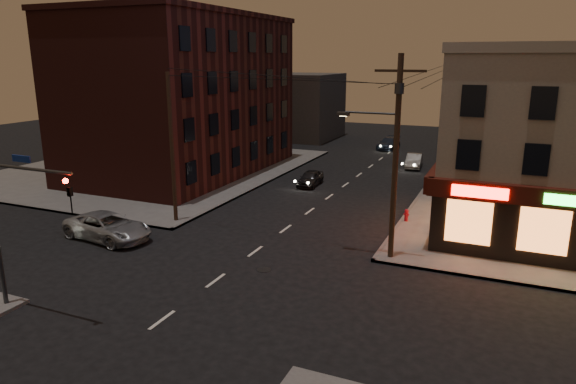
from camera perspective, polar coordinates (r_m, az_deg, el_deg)
The scene contains 15 objects.
ground at distance 24.18m, azimuth -8.05°, elevation -9.72°, with size 120.00×120.00×0.00m, color black.
sidewalk_nw at distance 48.99m, azimuth -14.52°, elevation 2.62°, with size 24.00×28.00×0.15m, color #514F4C.
brick_apartment at distance 46.02m, azimuth -11.54°, elevation 10.32°, with size 12.00×20.00×13.00m, color #431915.
bg_building_ne_a at distance 57.06m, azimuth 25.79°, elevation 6.78°, with size 10.00×12.00×7.00m, color #3F3D3A.
bg_building_nw at distance 65.78m, azimuth 1.31°, elevation 9.53°, with size 9.00×10.00×8.00m, color #3F3D3A.
bg_building_ne_b at distance 70.99m, azimuth 23.82°, elevation 7.87°, with size 8.00×8.00×6.00m, color #3F3D3A.
utility_pole_main at distance 25.32m, azimuth 11.67°, elevation 4.90°, with size 4.20×0.44×10.00m.
utility_pole_far at distance 51.17m, azimuth 18.00°, elevation 8.07°, with size 0.26×0.26×9.00m, color #382619.
utility_pole_west at distance 31.70m, azimuth -12.77°, elevation 4.73°, with size 0.24×0.24×9.00m, color #382619.
traffic_signal at distance 22.44m, azimuth -28.43°, elevation -2.06°, with size 4.49×0.32×6.47m.
suv_cross at distance 30.61m, azimuth -19.39°, elevation -3.65°, with size 2.45×5.32×1.48m, color gray.
sedan_near at distance 41.07m, azimuth 2.50°, elevation 1.55°, with size 1.43×3.55×1.21m, color black.
sedan_mid at distance 49.23m, azimuth 13.82°, elevation 3.39°, with size 1.35×3.88×1.28m, color slate.
sedan_far at distance 58.80m, azimuth 11.10°, elevation 5.33°, with size 1.78×4.38×1.27m, color #1C2638.
fire_hydrant at distance 32.49m, azimuth 13.02°, elevation -2.45°, with size 0.35×0.35×0.77m.
Camera 1 is at (11.75, -18.65, 9.95)m, focal length 32.00 mm.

